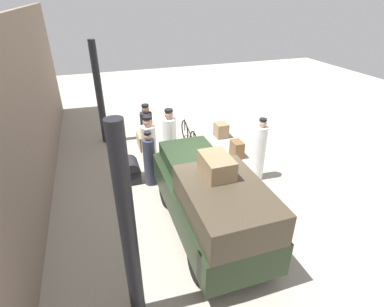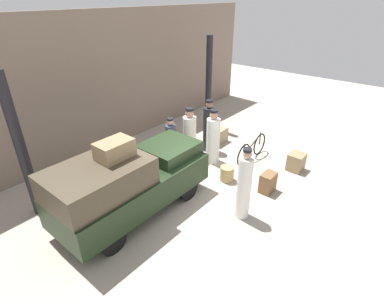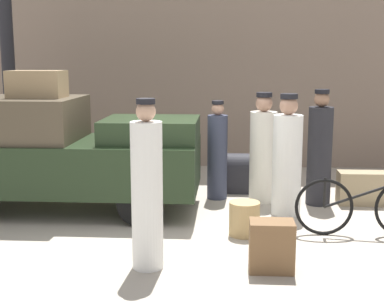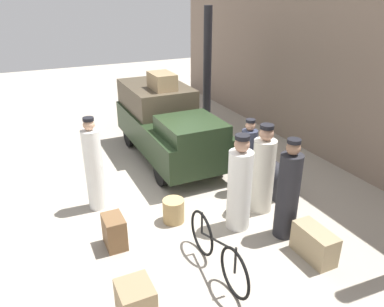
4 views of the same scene
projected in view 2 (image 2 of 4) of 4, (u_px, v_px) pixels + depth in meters
ground_plane at (193, 187)px, 8.55m from camera, size 30.00×30.00×0.00m
station_building_facade at (97, 85)px, 9.77m from camera, size 16.00×0.15×4.50m
canopy_pillar_left at (21, 149)px, 6.78m from camera, size 0.24×0.24×3.57m
canopy_pillar_right at (209, 84)px, 11.59m from camera, size 0.24×0.24×3.57m
truck at (128, 182)px, 7.12m from camera, size 3.96×1.60×1.72m
bicycle at (252, 149)px, 9.79m from camera, size 1.78×0.04×0.81m
wicker_basket at (227, 174)px, 8.78m from camera, size 0.40×0.40×0.45m
porter_standing_middle at (190, 136)px, 9.70m from camera, size 0.43×0.43×1.76m
porter_carrying_trunk at (171, 144)px, 9.31m from camera, size 0.33×0.33×1.62m
porter_lifting_near_truck at (209, 128)px, 10.21m from camera, size 0.38×0.38×1.82m
conductor_in_dark_uniform at (244, 186)px, 7.07m from camera, size 0.34×0.34×1.87m
porter_with_bicycle at (213, 139)px, 9.50m from camera, size 0.43×0.43×1.79m
trunk_barrel_dark at (168, 148)px, 10.04m from camera, size 0.67×0.49×0.67m
trunk_wicker_pale at (268, 183)px, 8.27m from camera, size 0.48×0.33×0.56m
suitcase_tan_flat at (296, 162)px, 9.29m from camera, size 0.50×0.45×0.54m
suitcase_black_upright at (219, 136)px, 10.98m from camera, size 0.75×0.36×0.52m
trunk_on_truck_roof at (115, 149)px, 6.48m from camera, size 0.79×0.53×0.40m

